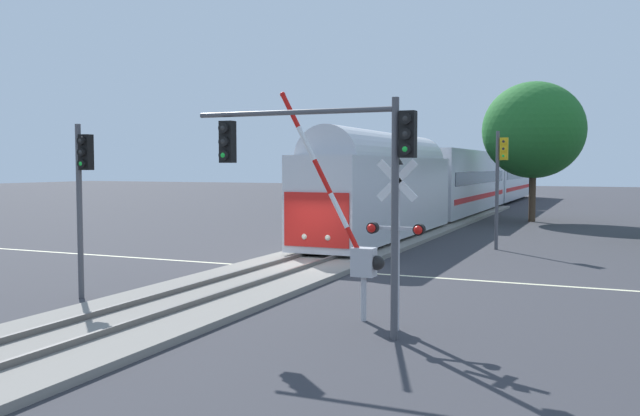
{
  "coord_description": "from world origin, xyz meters",
  "views": [
    {
      "loc": [
        10.6,
        -22.37,
        3.8
      ],
      "look_at": [
        -0.8,
        3.92,
        2.0
      ],
      "focal_mm": 37.91,
      "sensor_mm": 36.0,
      "label": 1
    }
  ],
  "objects_px": {
    "crossing_signal_mast": "(397,224)",
    "traffic_signal_median": "(82,182)",
    "traffic_signal_far_side": "(500,170)",
    "commuter_train": "(465,179)",
    "crossing_gate_near": "(356,243)",
    "traffic_signal_near_right": "(332,157)",
    "elm_centre_background": "(534,130)"
  },
  "relations": [
    {
      "from": "crossing_signal_mast",
      "to": "traffic_signal_median",
      "type": "relative_size",
      "value": 0.81
    },
    {
      "from": "traffic_signal_far_side",
      "to": "traffic_signal_median",
      "type": "height_order",
      "value": "traffic_signal_far_side"
    },
    {
      "from": "commuter_train",
      "to": "crossing_gate_near",
      "type": "height_order",
      "value": "crossing_gate_near"
    },
    {
      "from": "crossing_gate_near",
      "to": "traffic_signal_far_side",
      "type": "distance_m",
      "value": 15.77
    },
    {
      "from": "commuter_train",
      "to": "traffic_signal_median",
      "type": "bearing_deg",
      "value": -94.73
    },
    {
      "from": "commuter_train",
      "to": "traffic_signal_near_right",
      "type": "bearing_deg",
      "value": -82.97
    },
    {
      "from": "crossing_gate_near",
      "to": "traffic_signal_median",
      "type": "height_order",
      "value": "crossing_gate_near"
    },
    {
      "from": "crossing_gate_near",
      "to": "commuter_train",
      "type": "bearing_deg",
      "value": 97.34
    },
    {
      "from": "commuter_train",
      "to": "elm_centre_background",
      "type": "relative_size",
      "value": 6.56
    },
    {
      "from": "traffic_signal_near_right",
      "to": "elm_centre_background",
      "type": "distance_m",
      "value": 33.79
    },
    {
      "from": "commuter_train",
      "to": "traffic_signal_far_side",
      "type": "relative_size",
      "value": 11.57
    },
    {
      "from": "crossing_signal_mast",
      "to": "crossing_gate_near",
      "type": "bearing_deg",
      "value": 153.14
    },
    {
      "from": "traffic_signal_far_side",
      "to": "crossing_signal_mast",
      "type": "bearing_deg",
      "value": -89.56
    },
    {
      "from": "crossing_gate_near",
      "to": "elm_centre_background",
      "type": "xyz_separation_m",
      "value": [
        0.77,
        32.28,
        4.3
      ]
    },
    {
      "from": "crossing_signal_mast",
      "to": "traffic_signal_far_side",
      "type": "height_order",
      "value": "traffic_signal_far_side"
    },
    {
      "from": "crossing_gate_near",
      "to": "traffic_signal_near_right",
      "type": "relative_size",
      "value": 1.06
    },
    {
      "from": "elm_centre_background",
      "to": "traffic_signal_far_side",
      "type": "bearing_deg",
      "value": -88.85
    },
    {
      "from": "crossing_gate_near",
      "to": "elm_centre_background",
      "type": "height_order",
      "value": "elm_centre_background"
    },
    {
      "from": "traffic_signal_near_right",
      "to": "elm_centre_background",
      "type": "xyz_separation_m",
      "value": [
        0.8,
        33.71,
        2.2
      ]
    },
    {
      "from": "crossing_gate_near",
      "to": "traffic_signal_median",
      "type": "xyz_separation_m",
      "value": [
        -8.03,
        -0.59,
        1.44
      ]
    },
    {
      "from": "commuter_train",
      "to": "crossing_gate_near",
      "type": "xyz_separation_m",
      "value": [
        4.86,
        -37.71,
        -0.83
      ]
    },
    {
      "from": "crossing_gate_near",
      "to": "elm_centre_background",
      "type": "bearing_deg",
      "value": 88.63
    },
    {
      "from": "crossing_signal_mast",
      "to": "traffic_signal_near_right",
      "type": "relative_size",
      "value": 0.75
    },
    {
      "from": "traffic_signal_near_right",
      "to": "traffic_signal_far_side",
      "type": "xyz_separation_m",
      "value": [
        1.14,
        17.08,
        -0.4
      ]
    },
    {
      "from": "commuter_train",
      "to": "traffic_signal_median",
      "type": "height_order",
      "value": "commuter_train"
    },
    {
      "from": "crossing_gate_near",
      "to": "traffic_signal_near_right",
      "type": "distance_m",
      "value": 2.54
    },
    {
      "from": "crossing_gate_near",
      "to": "crossing_signal_mast",
      "type": "height_order",
      "value": "crossing_gate_near"
    },
    {
      "from": "traffic_signal_far_side",
      "to": "elm_centre_background",
      "type": "height_order",
      "value": "elm_centre_background"
    },
    {
      "from": "traffic_signal_near_right",
      "to": "traffic_signal_far_side",
      "type": "distance_m",
      "value": 17.12
    },
    {
      "from": "traffic_signal_near_right",
      "to": "elm_centre_background",
      "type": "relative_size",
      "value": 0.57
    },
    {
      "from": "crossing_gate_near",
      "to": "crossing_signal_mast",
      "type": "bearing_deg",
      "value": -26.86
    },
    {
      "from": "traffic_signal_far_side",
      "to": "traffic_signal_median",
      "type": "xyz_separation_m",
      "value": [
        -9.13,
        -16.23,
        -0.25
      ]
    }
  ]
}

